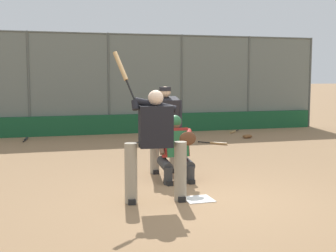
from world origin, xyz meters
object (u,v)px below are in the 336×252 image
spare_bat_by_padding (216,143)px  fielding_glove_on_dirt (247,136)px  catcher_behind_plate (176,148)px  spare_bat_near_backstop (233,132)px  batter_at_plate (155,141)px  umpire_home (165,127)px  spare_bat_first_base_side (26,139)px  spare_bat_third_base_side (145,142)px

spare_bat_by_padding → fielding_glove_on_dirt: bearing=79.8°
catcher_behind_plate → spare_bat_near_backstop: (-3.98, -6.31, -0.59)m
batter_at_plate → spare_bat_by_padding: 6.14m
spare_bat_by_padding → umpire_home: bearing=-80.5°
batter_at_plate → spare_bat_first_base_side: 7.88m
spare_bat_near_backstop → spare_bat_first_base_side: same height
spare_bat_near_backstop → batter_at_plate: bearing=9.5°
batter_at_plate → spare_bat_third_base_side: batter_at_plate is taller
catcher_behind_plate → spare_bat_third_base_side: 4.89m
spare_bat_first_base_side → fielding_glove_on_dirt: size_ratio=2.71×
spare_bat_by_padding → spare_bat_third_base_side: 2.00m
batter_at_plate → catcher_behind_plate: (-0.71, -1.18, -0.30)m
fielding_glove_on_dirt → spare_bat_first_base_side: bearing=-12.6°
spare_bat_near_backstop → spare_bat_third_base_side: bearing=-24.7°
spare_bat_near_backstop → spare_bat_by_padding: bearing=7.4°
catcher_behind_plate → spare_bat_by_padding: 4.74m
batter_at_plate → umpire_home: size_ratio=1.34×
umpire_home → spare_bat_by_padding: umpire_home is taller
batter_at_plate → spare_bat_first_base_side: bearing=-70.3°
spare_bat_near_backstop → catcher_behind_plate: bearing=9.3°
batter_at_plate → spare_bat_near_backstop: bearing=-116.8°
catcher_behind_plate → spare_bat_third_base_side: bearing=-98.1°
batter_at_plate → spare_bat_near_backstop: batter_at_plate is taller
spare_bat_by_padding → spare_bat_first_base_side: bearing=-158.8°
batter_at_plate → spare_bat_near_backstop: size_ratio=3.45×
umpire_home → spare_bat_third_base_side: 4.17m
spare_bat_near_backstop → spare_bat_by_padding: (1.55, 2.29, 0.00)m
spare_bat_first_base_side → spare_bat_near_backstop: bearing=-84.0°
spare_bat_near_backstop → spare_bat_first_base_side: 6.64m
umpire_home → spare_bat_third_base_side: (-0.58, -4.04, -0.88)m
batter_at_plate → spare_bat_third_base_side: bearing=-97.0°
spare_bat_near_backstop → spare_bat_first_base_side: size_ratio=0.77×
catcher_behind_plate → umpire_home: umpire_home is taller
spare_bat_third_base_side → catcher_behind_plate: bearing=-108.5°
spare_bat_third_base_side → umpire_home: bearing=-109.6°
batter_at_plate → fielding_glove_on_dirt: size_ratio=7.22×
batter_at_plate → spare_bat_by_padding: batter_at_plate is taller
spare_bat_by_padding → fielding_glove_on_dirt: 1.67m
batter_at_plate → spare_bat_first_base_side: batter_at_plate is taller
umpire_home → spare_bat_third_base_side: bearing=-98.2°
catcher_behind_plate → spare_bat_first_base_side: 6.96m
batter_at_plate → catcher_behind_plate: 1.41m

